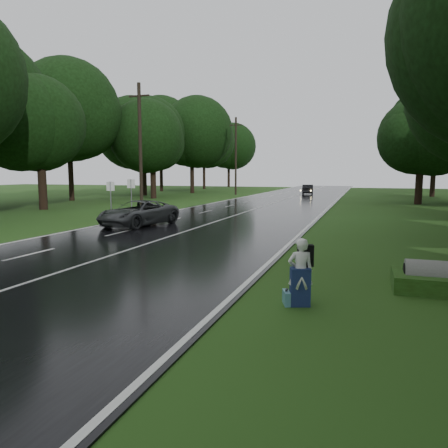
{
  "coord_description": "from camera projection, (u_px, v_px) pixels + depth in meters",
  "views": [
    {
      "loc": [
        8.82,
        -9.99,
        3.08
      ],
      "look_at": [
        3.66,
        5.03,
        1.1
      ],
      "focal_mm": 33.03,
      "sensor_mm": 36.0,
      "label": 1
    }
  ],
  "objects": [
    {
      "name": "road_sign_b",
      "position": [
        132.0,
        215.0,
        29.94
      ],
      "size": [
        0.63,
        0.1,
        2.61
      ],
      "primitive_type": null,
      "color": "white",
      "rests_on": "ground"
    },
    {
      "name": "utility_pole_mid",
      "position": [
        142.0,
        211.0,
        33.79
      ],
      "size": [
        1.8,
        0.28,
        10.16
      ],
      "primitive_type": null,
      "color": "black",
      "rests_on": "ground"
    },
    {
      "name": "tree_right_f",
      "position": [
        432.0,
        197.0,
        53.77
      ],
      "size": [
        10.5,
        10.5,
        16.4
      ],
      "primitive_type": null,
      "color": "black",
      "rests_on": "ground"
    },
    {
      "name": "road_sign_a",
      "position": [
        112.0,
        219.0,
        27.55
      ],
      "size": [
        0.6,
        0.1,
        2.49
      ],
      "primitive_type": null,
      "color": "white",
      "rests_on": "ground"
    },
    {
      "name": "tree_left_f",
      "position": [
        192.0,
        193.0,
        63.17
      ],
      "size": [
        9.91,
        9.91,
        15.48
      ],
      "primitive_type": null,
      "color": "black",
      "rests_on": "ground"
    },
    {
      "name": "tree_right_e",
      "position": [
        418.0,
        204.0,
        40.65
      ],
      "size": [
        7.34,
        7.34,
        11.47
      ],
      "primitive_type": null,
      "color": "black",
      "rests_on": "ground"
    },
    {
      "name": "lane_center",
      "position": [
        242.0,
        213.0,
        31.37
      ],
      "size": [
        0.12,
        140.0,
        0.01
      ],
      "primitive_type": "cube",
      "color": "silver",
      "rests_on": "road"
    },
    {
      "name": "tree_left_e",
      "position": [
        154.0,
        198.0,
        49.94
      ],
      "size": [
        7.93,
        7.93,
        12.39
      ],
      "primitive_type": null,
      "color": "black",
      "rests_on": "ground"
    },
    {
      "name": "road",
      "position": [
        242.0,
        213.0,
        31.37
      ],
      "size": [
        12.0,
        140.0,
        0.04
      ],
      "primitive_type": "cube",
      "color": "black",
      "rests_on": "ground"
    },
    {
      "name": "suitcase",
      "position": [
        286.0,
        298.0,
        9.67
      ],
      "size": [
        0.28,
        0.47,
        0.32
      ],
      "primitive_type": "cube",
      "rotation": [
        0.0,
        0.0,
        0.35
      ],
      "color": "teal",
      "rests_on": "ground"
    },
    {
      "name": "ground",
      "position": [
        58.0,
        274.0,
        12.6
      ],
      "size": [
        160.0,
        160.0,
        0.0
      ],
      "primitive_type": "plane",
      "color": "#234715",
      "rests_on": "ground"
    },
    {
      "name": "far_car",
      "position": [
        308.0,
        189.0,
        58.47
      ],
      "size": [
        1.95,
        4.34,
        1.38
      ],
      "primitive_type": "imported",
      "rotation": [
        0.0,
        0.0,
        3.26
      ],
      "color": "black",
      "rests_on": "road"
    },
    {
      "name": "culvert",
      "position": [
        437.0,
        291.0,
        10.81
      ],
      "size": [
        1.6,
        0.8,
        0.8
      ],
      "primitive_type": "cylinder",
      "rotation": [
        0.0,
        1.57,
        0.0
      ],
      "color": "slate",
      "rests_on": "ground"
    },
    {
      "name": "tree_left_d",
      "position": [
        44.0,
        209.0,
        34.81
      ],
      "size": [
        8.0,
        8.0,
        12.5
      ],
      "primitive_type": null,
      "color": "black",
      "rests_on": "ground"
    },
    {
      "name": "utility_pole_far",
      "position": [
        236.0,
        195.0,
        58.03
      ],
      "size": [
        1.8,
        0.28,
        10.7
      ],
      "primitive_type": null,
      "color": "black",
      "rests_on": "ground"
    },
    {
      "name": "hitchhiker",
      "position": [
        301.0,
        274.0,
        9.53
      ],
      "size": [
        0.68,
        0.65,
        1.6
      ],
      "color": "silver",
      "rests_on": "ground"
    },
    {
      "name": "grey_car",
      "position": [
        139.0,
        213.0,
        23.82
      ],
      "size": [
        3.34,
        5.56,
        1.45
      ],
      "primitive_type": "imported",
      "rotation": [
        0.0,
        0.0,
        6.09
      ],
      "color": "#46494A",
      "rests_on": "road"
    }
  ]
}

